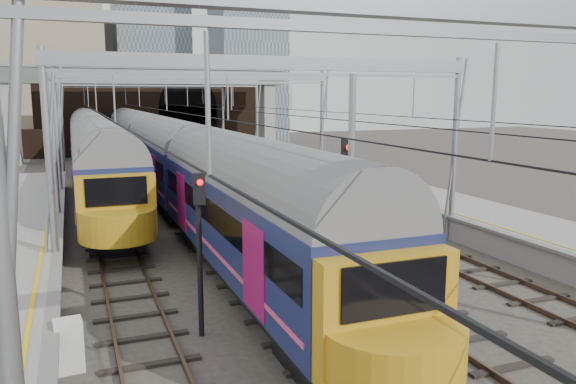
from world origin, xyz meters
name	(u,v)px	position (x,y,z in m)	size (l,w,h in m)	color
ground	(383,338)	(0.00, 0.00, 0.00)	(160.00, 160.00, 0.00)	#38332D
tracks	(232,221)	(0.00, 15.00, 0.02)	(14.40, 80.00, 0.22)	#4C3828
overhead_line	(201,93)	(0.00, 21.49, 6.57)	(16.80, 80.00, 8.00)	gray
retaining_wall	(155,114)	(1.40, 51.93, 4.33)	(28.00, 2.75, 9.00)	black
overbridge	(148,87)	(0.00, 46.00, 7.27)	(28.00, 3.00, 9.25)	gray
city_skyline	(142,17)	(2.73, 70.48, 17.09)	(37.50, 27.50, 60.00)	tan
train_main	(149,146)	(-2.00, 31.04, 2.61)	(3.00, 69.39, 5.10)	black
train_second	(88,136)	(-6.00, 44.24, 2.62)	(3.02, 69.84, 5.13)	black
signal_near_left	(199,234)	(-4.49, 1.83, 2.85)	(0.35, 0.45, 4.46)	black
signal_near_centre	(345,201)	(0.23, 2.82, 3.22)	(0.40, 0.48, 5.14)	black
relay_cabinet	(69,346)	(-7.80, 1.08, 0.63)	(0.63, 0.52, 1.26)	silver
equip_cover_a	(323,274)	(0.73, 5.41, 0.05)	(0.93, 0.66, 0.11)	#1761AD
equip_cover_b	(312,229)	(3.15, 11.97, 0.05)	(0.81, 0.57, 0.10)	#1761AD
equip_cover_c	(418,258)	(5.09, 5.89, 0.05)	(0.85, 0.60, 0.10)	#1761AD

